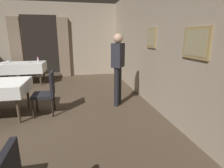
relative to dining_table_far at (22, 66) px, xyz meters
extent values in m
plane|color=#4C3D2D|center=(0.53, -3.06, -0.65)|extent=(10.08, 10.08, 0.00)
cube|color=gray|center=(3.73, -3.06, 0.85)|extent=(0.12, 8.40, 3.00)
cube|color=#997F4C|center=(3.66, -4.46, 0.90)|extent=(0.03, 0.60, 0.47)
cube|color=#998C66|center=(3.64, -4.46, 0.90)|extent=(0.01, 0.49, 0.39)
cube|color=#997F4C|center=(3.66, -2.86, 0.97)|extent=(0.03, 0.44, 0.46)
cube|color=#998C66|center=(3.64, -2.86, 0.97)|extent=(0.01, 0.36, 0.38)
cube|color=gray|center=(2.48, 1.14, 0.85)|extent=(2.50, 0.12, 3.00)
cube|color=gray|center=(0.53, 1.14, 2.10)|extent=(1.40, 0.12, 0.50)
cube|color=#7F6B56|center=(-0.39, 1.00, 0.55)|extent=(0.44, 0.14, 2.41)
cube|color=#7F6B56|center=(1.45, 1.00, 0.55)|extent=(0.44, 0.14, 2.41)
cylinder|color=#4C3D2D|center=(0.76, -3.36, -0.30)|extent=(0.06, 0.06, 0.71)
cylinder|color=#4C3D2D|center=(0.76, -2.58, -0.30)|extent=(0.06, 0.06, 0.71)
cube|color=white|center=(0.87, -2.97, -0.02)|extent=(0.02, 1.01, 0.24)
cylinder|color=#4C3D2D|center=(0.66, -0.39, -0.30)|extent=(0.06, 0.06, 0.71)
cylinder|color=#4C3D2D|center=(-0.66, 0.39, -0.30)|extent=(0.06, 0.06, 0.71)
cylinder|color=#4C3D2D|center=(0.66, 0.39, -0.30)|extent=(0.06, 0.06, 0.71)
cube|color=#4C3D2D|center=(0.00, 0.00, 0.07)|extent=(1.49, 0.95, 0.03)
cube|color=white|center=(0.00, 0.00, 0.09)|extent=(1.55, 1.01, 0.01)
cube|color=white|center=(0.00, -0.50, -0.07)|extent=(1.55, 0.02, 0.33)
cube|color=white|center=(0.00, 0.50, -0.07)|extent=(1.55, 0.02, 0.33)
cube|color=white|center=(0.77, 0.00, -0.07)|extent=(0.02, 1.01, 0.33)
cylinder|color=black|center=(0.99, -3.21, -0.44)|extent=(0.04, 0.04, 0.42)
cylinder|color=black|center=(0.99, -2.83, -0.44)|extent=(0.04, 0.04, 0.42)
cylinder|color=black|center=(1.37, -3.21, -0.44)|extent=(0.04, 0.04, 0.42)
cylinder|color=black|center=(1.37, -2.83, -0.44)|extent=(0.04, 0.04, 0.42)
cube|color=black|center=(1.18, -3.02, -0.22)|extent=(0.44, 0.44, 0.06)
cube|color=black|center=(1.38, -3.02, 0.04)|extent=(0.05, 0.42, 0.48)
cylinder|color=silver|center=(0.54, 0.17, 0.15)|extent=(0.06, 0.06, 0.11)
sphere|color=#D84C8C|center=(0.54, 0.17, 0.24)|extent=(0.07, 0.07, 0.07)
cylinder|color=white|center=(-0.52, -0.14, 0.10)|extent=(0.24, 0.24, 0.01)
cylinder|color=silver|center=(-0.47, 0.17, 0.14)|extent=(0.08, 0.08, 0.08)
cylinder|color=white|center=(0.22, 0.04, 0.10)|extent=(0.24, 0.24, 0.01)
cylinder|color=black|center=(2.82, -2.87, -0.18)|extent=(0.12, 0.12, 0.95)
cylinder|color=black|center=(2.92, -2.72, -0.18)|extent=(0.12, 0.12, 0.95)
cube|color=#26262D|center=(2.87, -2.79, 0.57)|extent=(0.38, 0.42, 0.55)
sphere|color=tan|center=(2.87, -2.79, 0.96)|extent=(0.22, 0.22, 0.22)
camera|label=1|loc=(1.88, -6.87, 0.98)|focal=28.61mm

